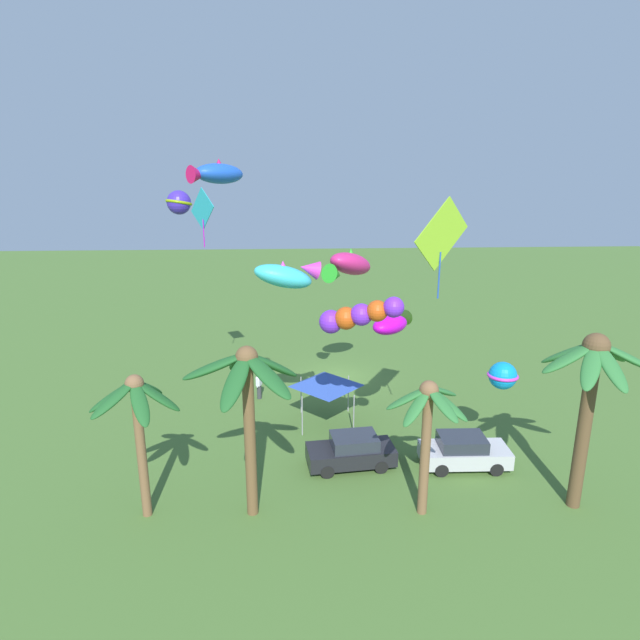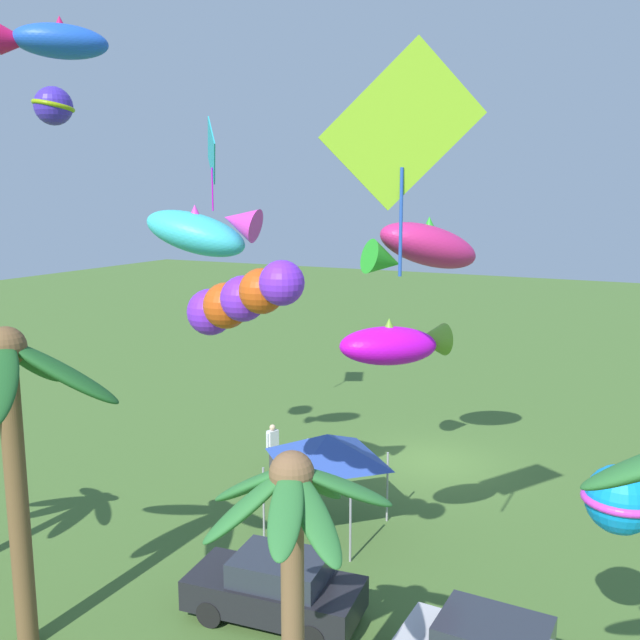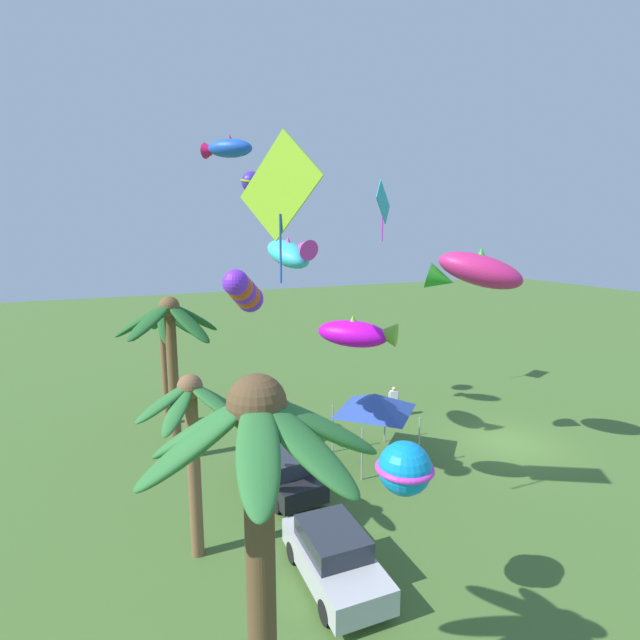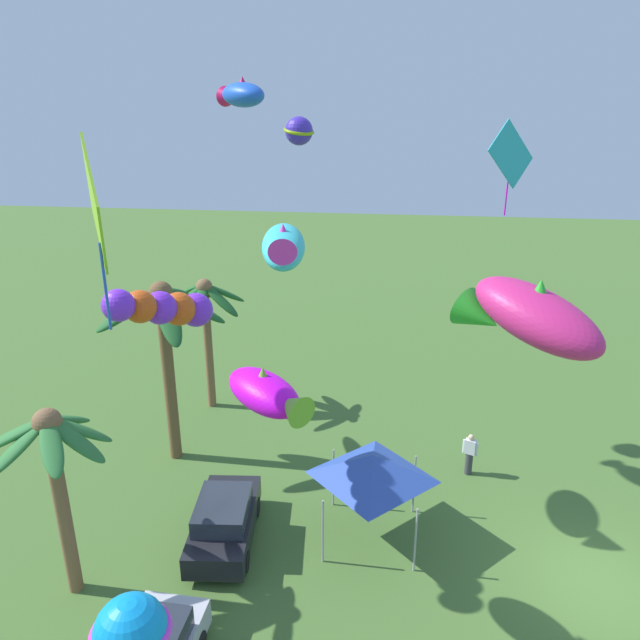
# 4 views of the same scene
# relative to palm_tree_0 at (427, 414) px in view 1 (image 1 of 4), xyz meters

# --- Properties ---
(ground_plane) EXTENTS (120.00, 120.00, 0.00)m
(ground_plane) POSITION_rel_palm_tree_0_xyz_m (2.11, -14.17, -4.18)
(ground_plane) COLOR #476B2D
(palm_tree_0) EXTENTS (3.09, 3.14, 5.51)m
(palm_tree_0) POSITION_rel_palm_tree_0_xyz_m (0.00, 0.00, 0.00)
(palm_tree_0) COLOR brown
(palm_tree_0) RESTS_ON ground
(palm_tree_1) EXTENTS (4.15, 4.04, 7.18)m
(palm_tree_1) POSITION_rel_palm_tree_0_xyz_m (-6.14, -0.10, 1.21)
(palm_tree_1) COLOR brown
(palm_tree_1) RESTS_ON ground
(palm_tree_2) EXTENTS (3.35, 3.29, 5.80)m
(palm_tree_2) POSITION_rel_palm_tree_0_xyz_m (10.71, -0.41, 0.28)
(palm_tree_2) COLOR brown
(palm_tree_2) RESTS_ON ground
(palm_tree_3) EXTENTS (4.42, 4.40, 6.85)m
(palm_tree_3) POSITION_rel_palm_tree_0_xyz_m (6.61, -0.28, 1.10)
(palm_tree_3) COLOR brown
(palm_tree_3) RESTS_ON ground
(parked_car_0) EXTENTS (4.06, 2.11, 1.51)m
(parked_car_0) POSITION_rel_palm_tree_0_xyz_m (2.36, -3.48, -3.42)
(parked_car_0) COLOR black
(parked_car_0) RESTS_ON ground
(parked_car_1) EXTENTS (3.94, 1.82, 1.51)m
(parked_car_1) POSITION_rel_palm_tree_0_xyz_m (-2.65, -3.17, -3.42)
(parked_car_1) COLOR #BCBCC1
(parked_car_1) RESTS_ON ground
(spectator_0) EXTENTS (0.35, 0.52, 1.59)m
(spectator_0) POSITION_rel_palm_tree_0_xyz_m (6.93, -11.12, -3.36)
(spectator_0) COLOR #38383D
(spectator_0) RESTS_ON ground
(festival_tent) EXTENTS (2.86, 2.86, 2.85)m
(festival_tent) POSITION_rel_palm_tree_0_xyz_m (3.21, -7.82, -1.71)
(festival_tent) COLOR #9E9EA3
(festival_tent) RESTS_ON ground
(kite_tube_0) EXTENTS (3.19, 1.96, 1.73)m
(kite_tube_0) POSITION_rel_palm_tree_0_xyz_m (2.38, -2.24, 3.22)
(kite_tube_0) COLOR #7528E0
(kite_diamond_1) EXTENTS (2.45, 1.48, 3.93)m
(kite_diamond_1) POSITION_rel_palm_tree_0_xyz_m (-0.82, -2.41, 6.30)
(kite_diamond_1) COLOR #91CC28
(kite_fish_2) EXTENTS (3.15, 1.76, 1.56)m
(kite_fish_2) POSITION_rel_palm_tree_0_xyz_m (5.13, -4.90, 4.36)
(kite_fish_2) COLOR #39C9D4
(kite_fish_3) EXTENTS (2.27, 2.18, 0.96)m
(kite_fish_3) POSITION_rel_palm_tree_0_xyz_m (7.70, -3.12, 8.59)
(kite_fish_3) COLOR blue
(kite_fish_4) EXTENTS (3.56, 3.79, 2.03)m
(kite_fish_4) POSITION_rel_palm_tree_0_xyz_m (1.76, -11.32, 3.67)
(kite_fish_4) COLOR #D02472
(kite_diamond_5) EXTENTS (1.54, 1.77, 3.22)m
(kite_diamond_5) POSITION_rel_palm_tree_0_xyz_m (9.73, -11.91, 6.67)
(kite_diamond_5) COLOR #26A7BB
(kite_ball_6) EXTENTS (1.51, 1.51, 0.97)m
(kite_ball_6) POSITION_rel_palm_tree_0_xyz_m (9.48, -4.66, 7.45)
(kite_ball_6) COLOR #4028B7
(kite_fish_7) EXTENTS (2.45, 2.61, 1.11)m
(kite_fish_7) POSITION_rel_palm_tree_0_xyz_m (0.37, -5.41, 1.95)
(kite_fish_7) COLOR #D90CE1
(kite_ball_8) EXTENTS (1.85, 1.85, 1.25)m
(kite_ball_8) POSITION_rel_palm_tree_0_xyz_m (-4.50, -4.08, -0.19)
(kite_ball_8) COLOR #0E8FE3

